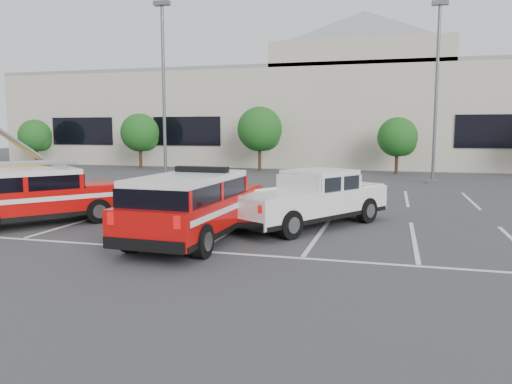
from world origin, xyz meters
TOP-DOWN VIEW (x-y plane):
  - ground at (0.00, 0.00)m, footprint 120.00×120.00m
  - stall_markings at (0.00, 4.50)m, footprint 23.00×15.00m
  - convention_building at (0.18, 31.86)m, footprint 60.00×16.99m
  - tree_far_left at (-24.91, 22.05)m, footprint 2.77×2.77m
  - tree_left at (-14.91, 22.05)m, footprint 3.07×3.07m
  - tree_mid_left at (-4.91, 22.05)m, footprint 3.37×3.37m
  - tree_mid_right at (5.09, 22.05)m, footprint 2.77×2.77m
  - light_pole_left at (-8.00, 12.00)m, footprint 0.90×0.60m
  - light_pole_mid at (7.00, 16.00)m, footprint 0.90×0.60m
  - fire_chief_suv at (-0.54, -1.68)m, footprint 2.36×5.92m
  - white_pickup at (2.21, 1.30)m, footprint 4.79×6.04m
  - ladder_suv at (-6.54, -0.88)m, footprint 4.87×5.38m
  - utility_rig at (-11.26, 3.41)m, footprint 4.47×4.33m

SIDE VIEW (x-z plane):
  - ground at x=0.00m, z-range 0.00..0.00m
  - stall_markings at x=0.00m, z-range 0.00..0.01m
  - utility_rig at x=-11.26m, z-range -1.03..2.39m
  - white_pickup at x=2.21m, z-range -0.18..1.61m
  - ladder_suv at x=-6.54m, z-range -0.21..1.86m
  - fire_chief_suv at x=-0.54m, z-range -0.19..1.87m
  - tree_far_left at x=-24.91m, z-range 0.51..4.50m
  - tree_mid_right at x=5.09m, z-range 0.51..4.50m
  - tree_left at x=-14.91m, z-range 0.56..4.98m
  - tree_mid_left at x=-4.91m, z-range 0.62..5.46m
  - convention_building at x=0.18m, z-range -1.88..11.32m
  - light_pole_left at x=-8.00m, z-range 0.07..10.31m
  - light_pole_mid at x=7.00m, z-range 0.07..10.31m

